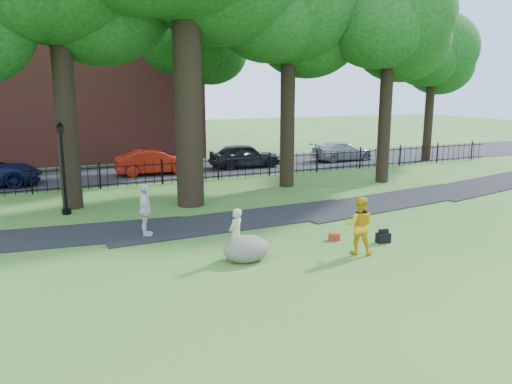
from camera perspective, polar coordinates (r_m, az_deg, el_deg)
name	(u,v)px	position (r m, az deg, el deg)	size (l,w,h in m)	color
ground	(261,256)	(14.54, 0.58, -7.32)	(120.00, 120.00, 0.00)	#316E26
footpath	(242,220)	(18.34, -1.64, -3.24)	(36.00, 2.60, 0.03)	black
street	(146,172)	(29.44, -12.48, 2.25)	(80.00, 7.00, 0.02)	black
iron_fence	(162,172)	(25.49, -10.71, 2.23)	(44.00, 0.04, 1.20)	black
brick_building	(56,69)	(36.54, -21.86, 12.96)	(18.00, 8.00, 12.00)	brown
tree_row	(188,3)	(22.05, -7.78, 20.57)	(26.82, 7.96, 12.42)	black
woman	(236,235)	(13.99, -2.32, -4.88)	(0.55, 0.36, 1.50)	tan
man	(359,225)	(14.81, 11.72, -3.75)	(0.83, 0.65, 1.71)	gold
pedestrian	(145,211)	(16.57, -12.55, -2.08)	(1.01, 0.42, 1.73)	silver
boulder	(246,247)	(14.07, -1.12, -6.31)	(1.33, 1.00, 0.78)	#696357
lamppost	(63,170)	(20.22, -21.16, 2.39)	(0.35, 0.35, 3.52)	black
backpack	(383,238)	(16.20, 14.33, -5.09)	(0.42, 0.26, 0.31)	black
red_bag	(334,237)	(16.14, 8.94, -5.08)	(0.33, 0.21, 0.22)	maroon
red_sedan	(154,162)	(28.46, -11.56, 3.40)	(1.49, 4.26, 1.41)	#A1180C
grey_car	(245,155)	(30.31, -1.28, 4.20)	(1.73, 4.30, 1.46)	black
silver_car	(342,151)	(33.70, 9.83, 4.61)	(1.74, 4.28, 1.24)	gray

